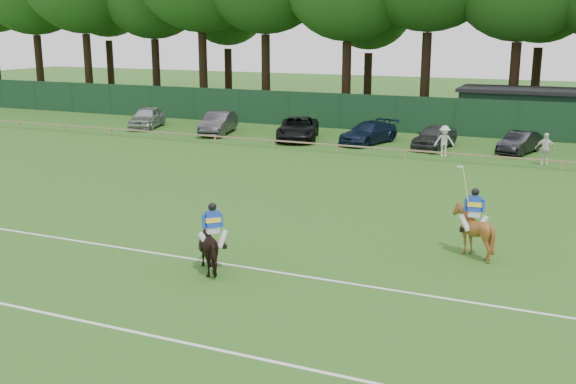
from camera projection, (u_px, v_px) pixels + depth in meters
The scene contains 18 objects.
ground at pixel (236, 254), 21.44m from camera, with size 160.00×160.00×0.00m, color #1E4C14.
horse_dark at pixel (213, 247), 19.76m from camera, with size 0.80×1.76×1.49m, color black.
horse_chestnut at pixel (473, 231), 21.10m from camera, with size 1.30×1.46×1.61m, color brown.
sedan_silver at pixel (147, 117), 48.03m from camera, with size 1.77×4.39×1.50m, color #A7A9AC.
sedan_grey at pixel (218, 123), 45.26m from camera, with size 1.58×4.54×1.49m, color #2E2E30.
suv_black at pixel (298, 128), 42.93m from camera, with size 2.41×5.23×1.45m, color black.
sedan_navy at pixel (368, 133), 41.57m from camera, with size 1.88×4.62×1.34m, color #111F38.
hatch_grey at pixel (434, 137), 39.92m from camera, with size 1.65×4.11×1.40m, color #313134.
estate_black at pixel (519, 143), 38.27m from camera, with size 1.32×3.78×1.24m, color black.
spectator_left at pixel (444, 141), 37.40m from camera, with size 1.11×0.64×1.72m, color beige.
spectator_mid at pixel (545, 149), 35.05m from camera, with size 0.99×0.41×1.70m, color white.
rider_dark at pixel (213, 224), 19.59m from camera, with size 0.77×0.75×1.41m.
rider_chestnut at pixel (474, 208), 20.91m from camera, with size 0.96×0.53×2.05m.
pitch_lines at pixel (176, 292), 18.33m from camera, with size 60.00×5.10×0.01m.
pitch_rail at pixel (388, 149), 37.35m from camera, with size 62.10×0.10×0.50m.
perimeter_fence at pixel (425, 115), 45.16m from camera, with size 92.08×0.08×2.50m.
utility_shed at pixel (523, 111), 45.42m from camera, with size 8.40×4.40×3.04m.
tree_row at pixel (472, 121), 51.80m from camera, with size 96.00×12.00×21.00m, color #26561C, non-canonical shape.
Camera 1 is at (9.69, -17.98, 7.02)m, focal length 42.00 mm.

